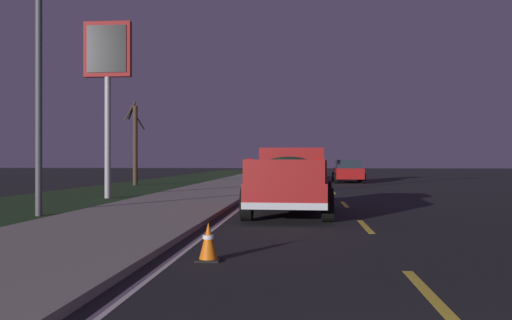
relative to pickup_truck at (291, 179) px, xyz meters
name	(u,v)px	position (x,y,z in m)	size (l,w,h in m)	color
ground	(329,188)	(14.14, -1.75, -0.98)	(144.00, 144.00, 0.00)	black
sidewalk_shoulder	(225,186)	(14.14, 3.95, -0.92)	(108.00, 4.00, 0.12)	gray
grass_verge	(137,187)	(14.14, 8.95, -0.98)	(108.00, 6.00, 0.01)	#1E3819
lane_markings	(283,186)	(15.72, 0.80, -0.98)	(108.00, 3.54, 0.01)	yellow
pickup_truck	(291,179)	(0.00, 0.00, 0.00)	(5.49, 2.42, 1.87)	maroon
sedan_green	(298,171)	(21.44, 0.04, -0.20)	(4.42, 2.05, 1.54)	#14592D
sedan_red	(348,171)	(21.51, -3.39, -0.20)	(4.42, 2.06, 1.54)	maroon
sedan_black	(299,169)	(28.45, 0.00, -0.20)	(4.41, 2.04, 1.54)	black
gas_price_sign	(108,65)	(5.52, 7.41, 4.31)	(0.27, 1.90, 7.03)	#99999E
street_light_near	(49,41)	(-1.17, 6.52, 3.78)	(0.36, 1.97, 7.89)	#4C4C51
bare_tree_far	(135,143)	(16.33, 9.77, 1.59)	(1.38, 0.96, 5.09)	#423323
traffic_cone_near	(208,242)	(-7.12, 1.09, -0.70)	(0.36, 0.36, 0.58)	black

